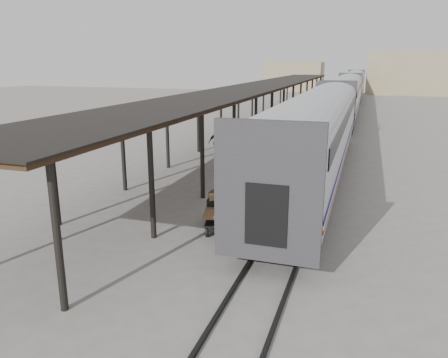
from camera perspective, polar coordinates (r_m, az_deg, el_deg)
ground at (r=17.31m, az=-2.11°, el=-5.74°), size 160.00×160.00×0.00m
train at (r=49.15m, az=15.44°, el=10.53°), size 3.45×76.01×4.01m
canopy at (r=40.26m, az=5.19°, el=11.98°), size 4.90×64.30×4.15m
rails at (r=49.61m, az=15.25°, el=7.52°), size 1.54×150.00×0.12m
building_far at (r=93.58m, az=23.78°, el=12.55°), size 18.00×10.00×8.00m
building_left at (r=98.47m, az=9.14°, el=13.08°), size 12.00×8.00×6.00m
baggage_cart at (r=16.60m, az=-0.15°, el=-4.27°), size 1.77×2.62×0.86m
suitcase_stack at (r=16.77m, az=-0.45°, el=-2.53°), size 1.23×1.24×0.59m
luggage_tug at (r=33.02m, az=4.88°, el=5.47°), size 1.33×1.81×1.44m
porter at (r=15.63m, az=-0.03°, el=-1.64°), size 0.45×0.62×1.59m
pedestrian at (r=28.95m, az=-0.88°, el=4.80°), size 1.24×0.82×1.95m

